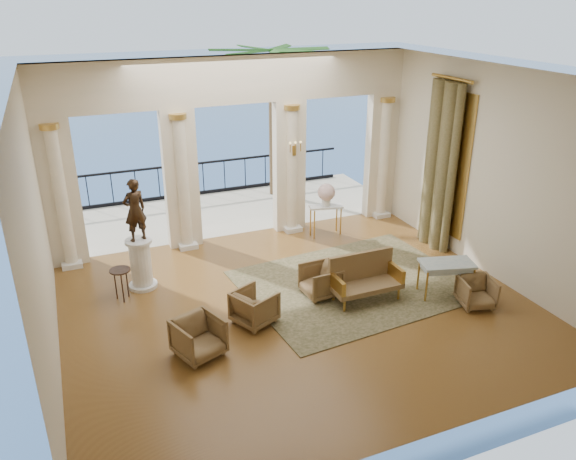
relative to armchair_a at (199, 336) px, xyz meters
name	(u,v)px	position (x,y,z in m)	size (l,w,h in m)	color
floor	(299,306)	(2.24, 0.83, -0.39)	(9.00, 9.00, 0.00)	#43260D
room_walls	(327,187)	(2.24, -0.29, 2.49)	(9.00, 9.00, 9.00)	beige
arcade	(236,138)	(2.24, 4.65, 2.20)	(9.00, 0.56, 4.50)	#FAE8C9
terrace	(219,212)	(2.24, 6.63, -0.44)	(10.00, 3.60, 0.10)	#B5AE97
balustrade	(204,181)	(2.24, 8.23, 0.02)	(9.00, 0.06, 1.03)	black
palm_tree	(272,58)	(4.24, 7.43, 3.70)	(2.00, 2.00, 4.50)	#4C3823
sea	(90,103)	(2.24, 60.83, -6.39)	(160.00, 160.00, 0.00)	navy
curtain	(440,166)	(6.52, 2.33, 1.63)	(0.33, 1.40, 4.09)	brown
window_frame	(447,162)	(6.71, 2.33, 1.71)	(0.04, 1.60, 3.40)	gold
wall_sconce	(294,150)	(3.64, 4.33, 1.84)	(0.30, 0.11, 0.33)	gold
rug	(355,283)	(3.74, 1.23, -0.38)	(4.65, 3.62, 0.02)	#2D331A
armchair_a	(199,336)	(0.00, 0.00, 0.00)	(0.75, 0.70, 0.77)	#45321B
armchair_b	(477,291)	(5.54, -0.50, -0.05)	(0.65, 0.61, 0.67)	#45321B
armchair_c	(321,279)	(2.84, 1.08, -0.02)	(0.72, 0.67, 0.74)	#45321B
armchair_d	(255,305)	(1.24, 0.62, -0.02)	(0.71, 0.67, 0.73)	#45321B
settee	(364,277)	(3.61, 0.63, 0.09)	(1.45, 0.62, 0.96)	#45321B
game_table	(447,266)	(5.24, 0.12, 0.28)	(1.20, 0.86, 0.74)	#8FA9B3
pedestal	(141,265)	(-0.51, 2.86, 0.14)	(0.60, 0.60, 1.10)	silver
statue	(135,210)	(-0.51, 2.86, 1.37)	(0.48, 0.32, 1.32)	#302115
console_table	(326,211)	(4.33, 3.88, 0.28)	(0.90, 0.50, 0.80)	silver
urn	(326,193)	(4.33, 3.88, 0.75)	(0.44, 0.44, 0.59)	silver
side_table	(120,274)	(-0.97, 2.47, 0.20)	(0.42, 0.42, 0.68)	black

